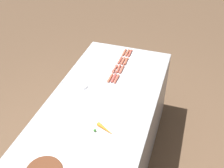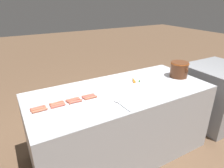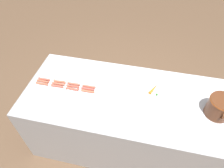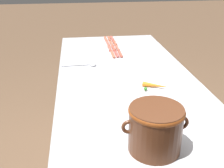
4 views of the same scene
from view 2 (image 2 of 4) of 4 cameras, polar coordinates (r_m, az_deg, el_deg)
The scene contains 18 objects.
ground_plane at distance 2.76m, azimuth 2.32°, elevation -18.58°, with size 20.00×20.00×0.00m, color brown.
griddle_counter at distance 2.48m, azimuth 2.49°, elevation -10.95°, with size 0.95×2.11×0.89m.
back_cabinet at distance 3.52m, azimuth 27.70°, elevation -2.66°, with size 0.84×0.88×0.91m, color gray.
hot_dog_0 at distance 2.00m, azimuth -20.66°, elevation -6.37°, with size 0.03×0.15×0.02m.
hot_dog_1 at distance 2.03m, azimuth -15.72°, elevation -5.26°, with size 0.03×0.15×0.02m.
hot_dog_2 at distance 2.07m, azimuth -11.37°, elevation -4.27°, with size 0.03×0.15×0.02m.
hot_dog_3 at distance 2.12m, azimuth -6.96°, elevation -3.26°, with size 0.03×0.15×0.02m.
hot_dog_4 at distance 1.98m, azimuth -20.51°, elevation -6.74°, with size 0.03×0.15×0.02m.
hot_dog_5 at distance 2.00m, azimuth -15.47°, elevation -5.68°, with size 0.02×0.15×0.02m.
hot_dog_6 at distance 2.04m, azimuth -11.02°, elevation -4.66°, with size 0.03×0.15×0.02m.
hot_dog_7 at distance 2.09m, azimuth -6.67°, elevation -3.66°, with size 0.03×0.15×0.02m.
hot_dog_8 at distance 1.95m, azimuth -20.13°, elevation -7.21°, with size 0.03×0.15×0.02m.
hot_dog_9 at distance 1.97m, azimuth -15.24°, elevation -6.11°, with size 0.03×0.15×0.02m.
hot_dog_10 at distance 2.01m, azimuth -10.44°, elevation -5.04°, with size 0.03×0.15×0.02m.
hot_dog_11 at distance 2.06m, azimuth -6.10°, elevation -3.95°, with size 0.02×0.15×0.02m.
bean_pot at distance 2.73m, azimuth 18.82°, elevation 4.19°, with size 0.29×0.23×0.20m.
serving_spoon at distance 1.97m, azimuth 2.12°, elevation -5.39°, with size 0.27×0.07×0.02m.
carrot at distance 2.51m, azimuth 6.31°, elevation 1.28°, with size 0.17×0.10×0.03m.
Camera 2 is at (1.72, -1.10, 1.85)m, focal length 31.68 mm.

